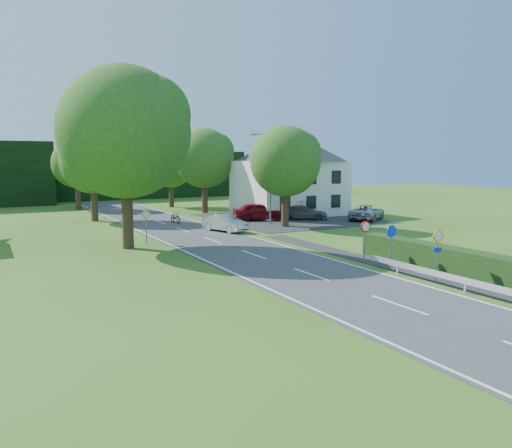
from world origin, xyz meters
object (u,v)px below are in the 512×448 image
parked_car_red (258,211)px  parked_car_silver_b (367,212)px  parasol (302,210)px  moving_car (225,223)px  streetlight (269,174)px  parked_car_grey (303,212)px  motorcycle (176,217)px

parked_car_red → parked_car_silver_b: (9.17, -4.74, -0.11)m
parked_car_red → parasol: bearing=-90.2°
moving_car → parasol: 10.83m
moving_car → parked_car_silver_b: parked_car_silver_b is taller
streetlight → parasol: size_ratio=3.92×
parasol → parked_car_grey: bearing=-84.7°
motorcycle → parked_car_red: bearing=-13.8°
motorcycle → parked_car_silver_b: bearing=-22.6°
moving_car → parasol: (10.05, 4.02, 0.24)m
moving_car → parked_car_grey: size_ratio=0.90×
moving_car → parked_car_grey: 10.77m
motorcycle → parked_car_red: (7.65, -1.61, 0.28)m
moving_car → parked_car_grey: bearing=2.4°
motorcycle → parasol: bearing=-15.7°
parked_car_grey → parasol: (-0.02, 0.23, 0.25)m
moving_car → parasol: parasol is taller
moving_car → streetlight: bearing=4.9°
streetlight → parked_car_silver_b: size_ratio=1.55×
parked_car_red → parked_car_grey: 4.37m
parked_car_red → parked_car_grey: parked_car_red is taller
streetlight → parasol: (4.69, 1.73, -3.51)m
parasol → parked_car_silver_b: bearing=-34.3°
motorcycle → parked_car_grey: bearing=-16.7°
parked_car_grey → streetlight: bearing=143.8°
motorcycle → parked_car_grey: (11.76, -3.11, 0.11)m
motorcycle → parked_car_red: parked_car_red is taller
streetlight → parked_car_silver_b: (9.78, -1.74, -3.70)m
parked_car_red → streetlight: bearing=-174.4°
motorcycle → parked_car_grey: size_ratio=0.46×
moving_car → parked_car_red: parked_car_red is taller
parked_car_grey → parked_car_silver_b: bearing=-86.5°
parked_car_red → parasol: size_ratio=2.39×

